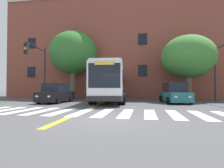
# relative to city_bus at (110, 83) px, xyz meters

# --- Properties ---
(ground_plane) EXTENTS (120.00, 120.00, 0.00)m
(ground_plane) POSITION_rel_city_bus_xyz_m (1.31, -9.83, -1.85)
(ground_plane) COLOR #4C4C4F
(crosswalk) EXTENTS (15.05, 3.99, 0.01)m
(crosswalk) POSITION_rel_city_bus_xyz_m (0.80, -7.74, -1.85)
(crosswalk) COLOR white
(crosswalk) RESTS_ON ground
(lane_line_yellow_inner) EXTENTS (0.12, 36.00, 0.01)m
(lane_line_yellow_inner) POSITION_rel_city_bus_xyz_m (-0.55, 6.26, -1.85)
(lane_line_yellow_inner) COLOR gold
(lane_line_yellow_inner) RESTS_ON ground
(lane_line_yellow_outer) EXTENTS (0.12, 36.00, 0.01)m
(lane_line_yellow_outer) POSITION_rel_city_bus_xyz_m (-0.39, 6.26, -1.85)
(lane_line_yellow_outer) COLOR gold
(lane_line_yellow_outer) RESTS_ON ground
(city_bus) EXTENTS (3.34, 10.93, 3.38)m
(city_bus) POSITION_rel_city_bus_xyz_m (0.00, 0.00, 0.00)
(city_bus) COLOR white
(city_bus) RESTS_ON ground
(car_black_near_lane) EXTENTS (2.27, 3.97, 1.74)m
(car_black_near_lane) POSITION_rel_city_bus_xyz_m (-4.60, -2.10, -1.05)
(car_black_near_lane) COLOR black
(car_black_near_lane) RESTS_ON ground
(car_teal_far_lane) EXTENTS (2.29, 4.24, 1.77)m
(car_teal_far_lane) POSITION_rel_city_bus_xyz_m (5.86, -0.81, -1.04)
(car_teal_far_lane) COLOR #236B70
(car_teal_far_lane) RESTS_ON ground
(traffic_light_near_corner) EXTENTS (0.45, 3.95, 5.59)m
(traffic_light_near_corner) POSITION_rel_city_bus_xyz_m (10.11, -0.50, 1.89)
(traffic_light_near_corner) COLOR #28282D
(traffic_light_near_corner) RESTS_ON ground
(traffic_light_far_corner) EXTENTS (0.68, 4.17, 5.84)m
(traffic_light_far_corner) POSITION_rel_city_bus_xyz_m (-7.30, -0.51, 2.10)
(traffic_light_far_corner) COLOR #28282D
(traffic_light_far_corner) RESTS_ON ground
(street_tree_curbside_large) EXTENTS (7.43, 7.48, 6.73)m
(street_tree_curbside_large) POSITION_rel_city_bus_xyz_m (7.80, 1.98, 2.64)
(street_tree_curbside_large) COLOR brown
(street_tree_curbside_large) RESTS_ON ground
(street_tree_curbside_small) EXTENTS (6.52, 5.99, 8.28)m
(street_tree_curbside_small) POSITION_rel_city_bus_xyz_m (-5.09, 3.50, 3.76)
(street_tree_curbside_small) COLOR brown
(street_tree_curbside_small) RESTS_ON ground
(building_facade) EXTENTS (36.61, 7.95, 13.80)m
(building_facade) POSITION_rel_city_bus_xyz_m (3.30, 8.59, 5.05)
(building_facade) COLOR brown
(building_facade) RESTS_ON ground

